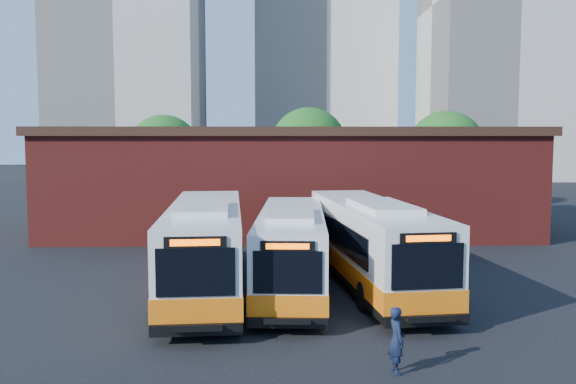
{
  "coord_description": "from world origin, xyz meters",
  "views": [
    {
      "loc": [
        -0.84,
        -18.25,
        5.89
      ],
      "look_at": [
        -0.31,
        7.74,
        3.5
      ],
      "focal_mm": 38.0,
      "sensor_mm": 36.0,
      "label": 1
    }
  ],
  "objects_px": {
    "bus_midwest": "(206,250)",
    "bus_mideast": "(292,252)",
    "bus_east": "(371,247)",
    "transit_worker": "(397,340)"
  },
  "relations": [
    {
      "from": "bus_east",
      "to": "transit_worker",
      "type": "distance_m",
      "value": 8.95
    },
    {
      "from": "bus_midwest",
      "to": "bus_mideast",
      "type": "bearing_deg",
      "value": -0.41
    },
    {
      "from": "bus_midwest",
      "to": "transit_worker",
      "type": "xyz_separation_m",
      "value": [
        5.67,
        -8.24,
        -0.74
      ]
    },
    {
      "from": "bus_midwest",
      "to": "transit_worker",
      "type": "distance_m",
      "value": 10.04
    },
    {
      "from": "transit_worker",
      "to": "bus_east",
      "type": "bearing_deg",
      "value": -13.86
    },
    {
      "from": "bus_mideast",
      "to": "bus_east",
      "type": "xyz_separation_m",
      "value": [
        3.15,
        0.44,
        0.12
      ]
    },
    {
      "from": "bus_midwest",
      "to": "bus_mideast",
      "type": "xyz_separation_m",
      "value": [
        3.29,
        0.21,
        -0.13
      ]
    },
    {
      "from": "bus_mideast",
      "to": "transit_worker",
      "type": "distance_m",
      "value": 8.8
    },
    {
      "from": "bus_mideast",
      "to": "transit_worker",
      "type": "bearing_deg",
      "value": -71.51
    },
    {
      "from": "bus_midwest",
      "to": "bus_east",
      "type": "relative_size",
      "value": 1.01
    }
  ]
}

